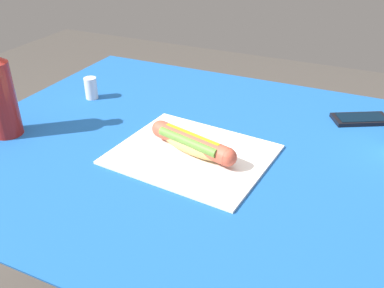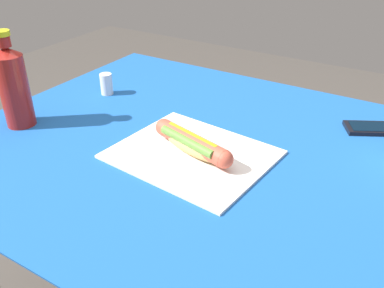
# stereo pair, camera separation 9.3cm
# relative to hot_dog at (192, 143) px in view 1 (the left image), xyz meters

# --- Properties ---
(dining_table) EXTENTS (1.13, 0.94, 0.77)m
(dining_table) POSITION_rel_hot_dog_xyz_m (0.01, -0.05, -0.17)
(dining_table) COLOR brown
(dining_table) RESTS_ON ground
(paper_wrapper) EXTENTS (0.36, 0.31, 0.01)m
(paper_wrapper) POSITION_rel_hot_dog_xyz_m (-0.00, -0.00, -0.03)
(paper_wrapper) COLOR silver
(paper_wrapper) RESTS_ON dining_table
(hot_dog) EXTENTS (0.23, 0.10, 0.05)m
(hot_dog) POSITION_rel_hot_dog_xyz_m (0.00, 0.00, 0.00)
(hot_dog) COLOR tan
(hot_dog) RESTS_ON paper_wrapper
(cell_phone) EXTENTS (0.16, 0.13, 0.01)m
(cell_phone) POSITION_rel_hot_dog_xyz_m (-0.33, -0.34, -0.03)
(cell_phone) COLOR black
(cell_phone) RESTS_ON dining_table
(salt_shaker) EXTENTS (0.04, 0.04, 0.06)m
(salt_shaker) POSITION_rel_hot_dog_xyz_m (0.40, -0.17, -0.00)
(salt_shaker) COLOR silver
(salt_shaker) RESTS_ON dining_table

